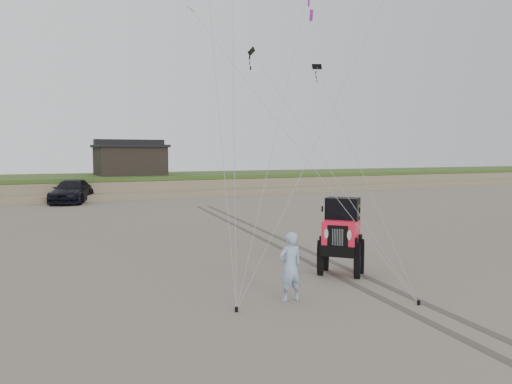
# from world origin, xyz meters

# --- Properties ---
(ground) EXTENTS (160.00, 160.00, 0.00)m
(ground) POSITION_xyz_m (0.00, 0.00, 0.00)
(ground) COLOR #6B6054
(ground) RESTS_ON ground
(dune_ridge) EXTENTS (160.00, 14.25, 1.73)m
(dune_ridge) POSITION_xyz_m (0.00, 37.50, 0.82)
(dune_ridge) COLOR #7A6B54
(dune_ridge) RESTS_ON ground
(cabin) EXTENTS (6.40, 5.40, 3.35)m
(cabin) POSITION_xyz_m (2.00, 37.00, 3.24)
(cabin) COLOR black
(cabin) RESTS_ON dune_ridge
(truck_c) EXTENTS (4.27, 6.41, 1.73)m
(truck_c) POSITION_xyz_m (-3.98, 29.90, 0.86)
(truck_c) COLOR black
(truck_c) RESTS_ON ground
(jeep) EXTENTS (5.29, 5.11, 1.92)m
(jeep) POSITION_xyz_m (0.96, 2.02, 0.96)
(jeep) COLOR #FF1D3F
(jeep) RESTS_ON ground
(man) EXTENTS (0.65, 0.43, 1.78)m
(man) POSITION_xyz_m (-1.83, 0.33, 0.89)
(man) COLOR #89A5D4
(man) RESTS_ON ground
(stake_main) EXTENTS (0.08, 0.08, 0.12)m
(stake_main) POSITION_xyz_m (-3.43, 0.13, 0.06)
(stake_main) COLOR black
(stake_main) RESTS_ON ground
(stake_aux) EXTENTS (0.08, 0.08, 0.12)m
(stake_aux) POSITION_xyz_m (0.86, -1.39, 0.06)
(stake_aux) COLOR black
(stake_aux) RESTS_ON ground
(tire_tracks) EXTENTS (5.22, 29.74, 0.01)m
(tire_tracks) POSITION_xyz_m (2.00, 8.00, 0.00)
(tire_tracks) COLOR #4C443D
(tire_tracks) RESTS_ON ground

